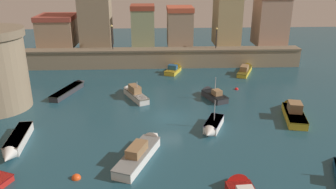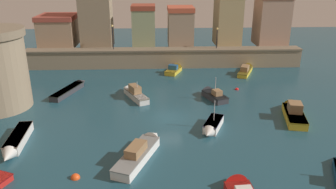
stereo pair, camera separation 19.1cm
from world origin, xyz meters
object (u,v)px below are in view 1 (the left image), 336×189
moored_boat_5 (212,126)px  mooring_buoy_0 (76,178)px  moored_boat_6 (212,94)px  moored_boat_10 (246,69)px  quay_lamp_1 (216,34)px  moored_boat_2 (142,150)px  moored_boat_8 (16,142)px  moored_boat_12 (293,111)px  mooring_buoy_1 (237,89)px  quay_lamp_0 (112,33)px  moored_boat_7 (71,89)px  moored_boat_9 (133,93)px  moored_boat_3 (174,69)px

moored_boat_5 → mooring_buoy_0: 13.24m
moored_boat_6 → moored_boat_10: 11.78m
quay_lamp_1 → moored_boat_2: quay_lamp_1 is taller
moored_boat_8 → moored_boat_12: moored_boat_12 is taller
mooring_buoy_1 → quay_lamp_0: bearing=147.1°
moored_boat_7 → moored_boat_9: (7.67, -2.07, 0.15)m
moored_boat_12 → mooring_buoy_0: moored_boat_12 is taller
quay_lamp_0 → moored_boat_2: bearing=-79.2°
moored_boat_6 → moored_boat_8: size_ratio=0.74×
moored_boat_2 → mooring_buoy_0: (-4.69, -2.87, -0.52)m
moored_boat_6 → moored_boat_9: moored_boat_6 is taller
moored_boat_5 → moored_boat_10: (7.85, 18.11, -0.02)m
quay_lamp_0 → moored_boat_10: size_ratio=0.58×
quay_lamp_0 → mooring_buoy_1: bearing=-32.9°
moored_boat_6 → moored_boat_12: (7.44, -5.35, 0.09)m
moored_boat_5 → moored_boat_3: bearing=-149.4°
moored_boat_12 → moored_boat_8: bearing=114.0°
moored_boat_3 → moored_boat_10: moored_boat_10 is taller
quay_lamp_1 → mooring_buoy_0: 32.62m
quay_lamp_0 → moored_boat_3: size_ratio=0.81×
quay_lamp_1 → mooring_buoy_1: (0.89, -10.44, -4.85)m
quay_lamp_1 → moored_boat_3: size_ratio=0.70×
quay_lamp_0 → moored_boat_9: bearing=-74.0°
quay_lamp_0 → mooring_buoy_1: 19.92m
moored_boat_12 → moored_boat_9: bearing=82.2°
moored_boat_6 → moored_boat_12: size_ratio=0.70×
moored_boat_6 → mooring_buoy_0: 19.87m
moored_boat_3 → moored_boat_8: moored_boat_3 is taller
moored_boat_2 → moored_boat_6: (7.76, 12.60, -0.09)m
mooring_buoy_1 → moored_boat_5: bearing=-114.1°
quay_lamp_0 → mooring_buoy_0: 28.97m
moored_boat_3 → moored_boat_12: 19.29m
moored_boat_9 → mooring_buoy_1: bearing=-107.4°
quay_lamp_0 → quay_lamp_1: 15.28m
quay_lamp_0 → moored_boat_7: 12.05m
moored_boat_2 → mooring_buoy_0: 5.52m
moored_boat_10 → mooring_buoy_1: size_ratio=12.70×
moored_boat_10 → mooring_buoy_0: moored_boat_10 is taller
moored_boat_10 → mooring_buoy_0: 31.62m
quay_lamp_1 → moored_boat_7: size_ratio=0.43×
moored_boat_2 → moored_boat_5: 7.74m
mooring_buoy_0 → moored_boat_2: bearing=31.5°
moored_boat_3 → moored_boat_8: (-14.71, -21.06, 0.07)m
moored_boat_7 → mooring_buoy_1: bearing=-71.6°
quay_lamp_1 → moored_boat_10: 6.72m
quay_lamp_1 → moored_boat_10: size_ratio=0.49×
moored_boat_7 → moored_boat_12: size_ratio=1.06×
moored_boat_8 → moored_boat_12: (25.84, 5.31, 0.07)m
moored_boat_7 → moored_boat_8: moored_boat_8 is taller
moored_boat_5 → moored_boat_12: bearing=132.0°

